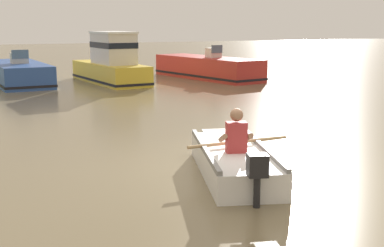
# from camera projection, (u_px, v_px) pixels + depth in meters

# --- Properties ---
(ground_plane) EXTENTS (120.00, 120.00, 0.00)m
(ground_plane) POSITION_uv_depth(u_px,v_px,m) (233.00, 168.00, 9.61)
(ground_plane) COLOR #7A6B4C
(rowboat_with_person) EXTENTS (2.24, 3.66, 1.19)m
(rowboat_with_person) POSITION_uv_depth(u_px,v_px,m) (233.00, 160.00, 9.19)
(rowboat_with_person) COLOR white
(rowboat_with_person) RESTS_ON ground
(moored_boat_blue) EXTENTS (2.28, 5.80, 1.49)m
(moored_boat_blue) POSITION_uv_depth(u_px,v_px,m) (19.00, 74.00, 22.70)
(moored_boat_blue) COLOR #2D519E
(moored_boat_blue) RESTS_ON ground
(moored_boat_yellow) EXTENTS (2.22, 5.59, 2.22)m
(moored_boat_yellow) POSITION_uv_depth(u_px,v_px,m) (111.00, 64.00, 23.09)
(moored_boat_yellow) COLOR gold
(moored_boat_yellow) RESTS_ON ground
(moored_boat_red) EXTENTS (3.00, 6.63, 1.58)m
(moored_boat_red) POSITION_uv_depth(u_px,v_px,m) (207.00, 68.00, 25.03)
(moored_boat_red) COLOR #B72D28
(moored_boat_red) RESTS_ON ground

